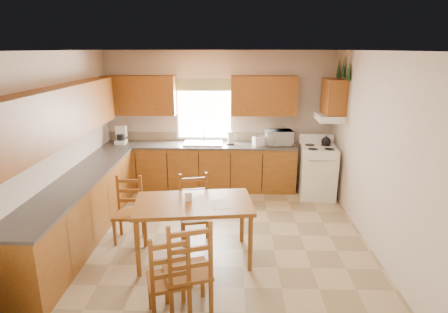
{
  "coord_description": "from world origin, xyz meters",
  "views": [
    {
      "loc": [
        0.31,
        -5.14,
        2.73
      ],
      "look_at": [
        0.15,
        0.3,
        1.15
      ],
      "focal_mm": 30.0,
      "sensor_mm": 36.0,
      "label": 1
    }
  ],
  "objects_px": {
    "stove": "(318,172)",
    "microwave": "(279,138)",
    "chair_near_right": "(187,265)",
    "chair_near_left": "(168,274)",
    "chair_far_left": "(128,210)",
    "dining_table": "(194,230)",
    "chair_far_right": "(195,212)"
  },
  "relations": [
    {
      "from": "stove",
      "to": "microwave",
      "type": "xyz_separation_m",
      "value": [
        -0.72,
        0.35,
        0.59
      ]
    },
    {
      "from": "microwave",
      "to": "chair_near_right",
      "type": "relative_size",
      "value": 0.43
    },
    {
      "from": "chair_near_left",
      "to": "chair_near_right",
      "type": "xyz_separation_m",
      "value": [
        0.19,
        0.08,
        0.06
      ]
    },
    {
      "from": "chair_far_left",
      "to": "dining_table",
      "type": "bearing_deg",
      "value": -25.21
    },
    {
      "from": "chair_far_left",
      "to": "chair_near_right",
      "type": "bearing_deg",
      "value": -56.4
    },
    {
      "from": "chair_far_right",
      "to": "dining_table",
      "type": "bearing_deg",
      "value": -99.68
    },
    {
      "from": "chair_far_right",
      "to": "chair_far_left",
      "type": "bearing_deg",
      "value": 160.95
    },
    {
      "from": "stove",
      "to": "chair_near_left",
      "type": "height_order",
      "value": "chair_near_left"
    },
    {
      "from": "dining_table",
      "to": "chair_far_left",
      "type": "bearing_deg",
      "value": 148.73
    },
    {
      "from": "stove",
      "to": "chair_far_left",
      "type": "relative_size",
      "value": 1.01
    },
    {
      "from": "microwave",
      "to": "chair_far_right",
      "type": "xyz_separation_m",
      "value": [
        -1.4,
        -2.28,
        -0.55
      ]
    },
    {
      "from": "stove",
      "to": "dining_table",
      "type": "distance_m",
      "value": 3.08
    },
    {
      "from": "dining_table",
      "to": "chair_near_left",
      "type": "height_order",
      "value": "chair_near_left"
    },
    {
      "from": "stove",
      "to": "chair_far_right",
      "type": "height_order",
      "value": "chair_far_right"
    },
    {
      "from": "microwave",
      "to": "dining_table",
      "type": "relative_size",
      "value": 0.32
    },
    {
      "from": "chair_far_left",
      "to": "microwave",
      "type": "bearing_deg",
      "value": 41.06
    },
    {
      "from": "chair_near_left",
      "to": "chair_far_left",
      "type": "relative_size",
      "value": 1.06
    },
    {
      "from": "microwave",
      "to": "chair_near_right",
      "type": "xyz_separation_m",
      "value": [
        -1.34,
        -3.69,
        -0.51
      ]
    },
    {
      "from": "stove",
      "to": "chair_far_left",
      "type": "distance_m",
      "value": 3.59
    },
    {
      "from": "stove",
      "to": "microwave",
      "type": "bearing_deg",
      "value": 158.37
    },
    {
      "from": "chair_near_right",
      "to": "chair_far_right",
      "type": "relative_size",
      "value": 1.09
    },
    {
      "from": "dining_table",
      "to": "chair_near_left",
      "type": "distance_m",
      "value": 1.17
    },
    {
      "from": "dining_table",
      "to": "chair_near_right",
      "type": "distance_m",
      "value": 1.09
    },
    {
      "from": "chair_near_right",
      "to": "chair_far_left",
      "type": "xyz_separation_m",
      "value": [
        -1.05,
        1.53,
        -0.09
      ]
    },
    {
      "from": "microwave",
      "to": "chair_near_left",
      "type": "distance_m",
      "value": 4.1
    },
    {
      "from": "stove",
      "to": "chair_near_right",
      "type": "distance_m",
      "value": 3.91
    },
    {
      "from": "chair_far_left",
      "to": "chair_far_right",
      "type": "xyz_separation_m",
      "value": [
        0.99,
        -0.12,
        0.04
      ]
    },
    {
      "from": "chair_near_left",
      "to": "dining_table",
      "type": "bearing_deg",
      "value": -116.38
    },
    {
      "from": "microwave",
      "to": "chair_far_left",
      "type": "xyz_separation_m",
      "value": [
        -2.39,
        -2.16,
        -0.59
      ]
    },
    {
      "from": "stove",
      "to": "chair_near_left",
      "type": "bearing_deg",
      "value": -118.63
    },
    {
      "from": "chair_far_right",
      "to": "stove",
      "type": "bearing_deg",
      "value": 30.14
    },
    {
      "from": "stove",
      "to": "chair_near_right",
      "type": "height_order",
      "value": "chair_near_right"
    }
  ]
}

